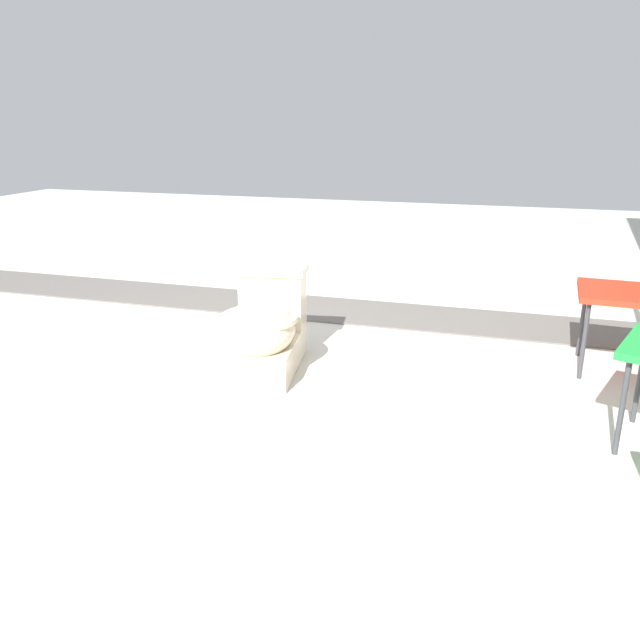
% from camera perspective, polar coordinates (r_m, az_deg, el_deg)
% --- Properties ---
extents(ground_plane, '(14.00, 14.00, 0.00)m').
position_cam_1_polar(ground_plane, '(3.24, -5.69, -5.04)').
color(ground_plane, beige).
extents(gravel_strip, '(0.56, 8.00, 0.01)m').
position_cam_1_polar(gravel_strip, '(4.20, 6.86, 0.44)').
color(gravel_strip, '#605B56').
rests_on(gravel_strip, ground).
extents(toilet, '(0.68, 0.46, 0.52)m').
position_cam_1_polar(toilet, '(3.24, -5.11, -0.89)').
color(toilet, beige).
rests_on(toilet, ground).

